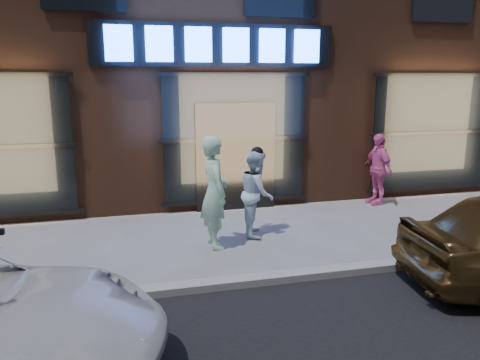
{
  "coord_description": "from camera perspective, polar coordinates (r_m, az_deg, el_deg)",
  "views": [
    {
      "loc": [
        -2.44,
        -6.06,
        2.95
      ],
      "look_at": [
        -0.49,
        1.6,
        1.2
      ],
      "focal_mm": 35.0,
      "sensor_mm": 36.0,
      "label": 1
    }
  ],
  "objects": [
    {
      "name": "man_cap",
      "position": [
        8.81,
        2.07,
        -1.59
      ],
      "size": [
        0.79,
        0.91,
        1.62
      ],
      "primitive_type": "imported",
      "rotation": [
        0.0,
        0.0,
        1.33
      ],
      "color": "white",
      "rests_on": "ground"
    },
    {
      "name": "man_bowtie",
      "position": [
        8.14,
        -3.15,
        -1.51
      ],
      "size": [
        0.55,
        0.77,
        1.97
      ],
      "primitive_type": "imported",
      "rotation": [
        0.0,
        0.0,
        1.69
      ],
      "color": "#BEF9CB",
      "rests_on": "ground"
    },
    {
      "name": "curb",
      "position": [
        7.15,
        7.13,
        -11.48
      ],
      "size": [
        60.0,
        0.25,
        0.12
      ],
      "primitive_type": "cube",
      "color": "gray",
      "rests_on": "ground"
    },
    {
      "name": "ground",
      "position": [
        7.17,
        7.12,
        -11.91
      ],
      "size": [
        90.0,
        90.0,
        0.0
      ],
      "primitive_type": "plane",
      "color": "slate",
      "rests_on": "ground"
    },
    {
      "name": "passerby",
      "position": [
        11.42,
        16.41,
        1.3
      ],
      "size": [
        0.49,
        1.01,
        1.67
      ],
      "primitive_type": "imported",
      "rotation": [
        0.0,
        0.0,
        -1.49
      ],
      "color": "pink",
      "rests_on": "ground"
    }
  ]
}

